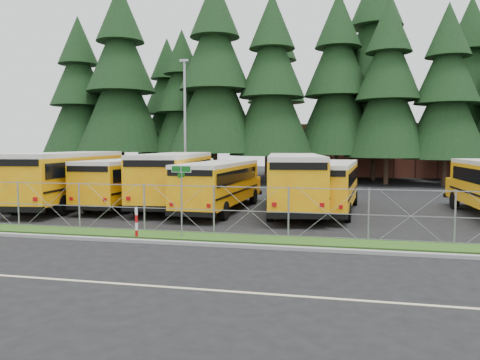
% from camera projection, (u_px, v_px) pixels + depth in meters
% --- Properties ---
extents(ground, '(120.00, 120.00, 0.00)m').
position_uv_depth(ground, '(243.00, 231.00, 19.57)').
color(ground, black).
rests_on(ground, ground).
extents(curb, '(50.00, 0.25, 0.12)m').
position_uv_depth(curb, '(225.00, 245.00, 16.55)').
color(curb, gray).
rests_on(curb, ground).
extents(grass_verge, '(50.00, 1.40, 0.06)m').
position_uv_depth(grass_verge, '(234.00, 238.00, 17.92)').
color(grass_verge, '#264E16').
rests_on(grass_verge, ground).
extents(road_lane_line, '(50.00, 0.12, 0.01)m').
position_uv_depth(road_lane_line, '(177.00, 288.00, 11.79)').
color(road_lane_line, beige).
rests_on(road_lane_line, ground).
extents(chainlink_fence, '(44.00, 0.10, 2.00)m').
position_uv_depth(chainlink_fence, '(238.00, 211.00, 18.53)').
color(chainlink_fence, gray).
rests_on(chainlink_fence, ground).
extents(brick_building, '(22.00, 10.00, 6.00)m').
position_uv_depth(brick_building, '(361.00, 150.00, 56.98)').
color(brick_building, brown).
rests_on(brick_building, ground).
extents(bus_0, '(3.26, 10.26, 2.64)m').
position_uv_depth(bus_0, '(47.00, 182.00, 28.56)').
color(bus_0, orange).
rests_on(bus_0, ground).
extents(bus_1, '(4.14, 12.35, 3.18)m').
position_uv_depth(bus_1, '(70.00, 180.00, 27.26)').
color(bus_1, orange).
rests_on(bus_1, ground).
extents(bus_2, '(2.56, 10.63, 2.78)m').
position_uv_depth(bus_2, '(132.00, 183.00, 27.58)').
color(bus_2, orange).
rests_on(bus_2, ground).
extents(bus_3, '(4.21, 12.14, 3.12)m').
position_uv_depth(bus_3, '(176.00, 180.00, 27.45)').
color(bus_3, orange).
rests_on(bus_3, ground).
extents(bus_4, '(2.77, 10.36, 2.70)m').
position_uv_depth(bus_4, '(221.00, 187.00, 25.40)').
color(bus_4, orange).
rests_on(bus_4, ground).
extents(bus_5, '(4.35, 12.05, 3.09)m').
position_uv_depth(bus_5, '(294.00, 183.00, 25.24)').
color(bus_5, orange).
rests_on(bus_5, ground).
extents(bus_6, '(3.15, 10.49, 2.71)m').
position_uv_depth(bus_6, '(331.00, 187.00, 24.93)').
color(bus_6, orange).
rests_on(bus_6, ground).
extents(street_sign, '(0.84, 0.55, 2.81)m').
position_uv_depth(street_sign, '(181.00, 186.00, 17.97)').
color(street_sign, gray).
rests_on(street_sign, ground).
extents(striped_bollard, '(0.11, 0.11, 1.20)m').
position_uv_depth(striped_bollard, '(136.00, 223.00, 18.11)').
color(striped_bollard, '#B20C0C').
rests_on(striped_bollard, ground).
extents(light_standard, '(0.70, 0.35, 10.14)m').
position_uv_depth(light_standard, '(185.00, 120.00, 36.11)').
color(light_standard, gray).
rests_on(light_standard, ground).
extents(conifer_0, '(7.74, 7.74, 17.11)m').
position_uv_depth(conifer_0, '(79.00, 98.00, 49.43)').
color(conifer_0, black).
rests_on(conifer_0, ground).
extents(conifer_1, '(8.96, 8.96, 19.81)m').
position_uv_depth(conifer_1, '(121.00, 83.00, 47.37)').
color(conifer_1, black).
rests_on(conifer_1, ground).
extents(conifer_2, '(6.94, 6.94, 15.35)m').
position_uv_depth(conifer_2, '(182.00, 105.00, 47.89)').
color(conifer_2, black).
rests_on(conifer_2, ground).
extents(conifer_3, '(8.78, 8.78, 19.42)m').
position_uv_depth(conifer_3, '(215.00, 80.00, 44.17)').
color(conifer_3, black).
rests_on(conifer_3, ground).
extents(conifer_4, '(8.04, 8.04, 17.78)m').
position_uv_depth(conifer_4, '(272.00, 89.00, 43.80)').
color(conifer_4, black).
rests_on(conifer_4, ground).
extents(conifer_5, '(8.27, 8.27, 18.30)m').
position_uv_depth(conifer_5, '(337.00, 87.00, 44.99)').
color(conifer_5, black).
rests_on(conifer_5, ground).
extents(conifer_6, '(7.63, 7.63, 16.87)m').
position_uv_depth(conifer_6, '(388.00, 91.00, 42.20)').
color(conifer_6, black).
rests_on(conifer_6, ground).
extents(conifer_7, '(7.22, 7.22, 15.98)m').
position_uv_depth(conifer_7, '(447.00, 95.00, 40.88)').
color(conifer_7, black).
rests_on(conifer_7, ground).
extents(conifer_10, '(7.16, 7.16, 15.83)m').
position_uv_depth(conifer_10, '(168.00, 108.00, 54.01)').
color(conifer_10, black).
rests_on(conifer_10, ground).
extents(conifer_11, '(8.28, 8.28, 18.30)m').
position_uv_depth(conifer_11, '(276.00, 95.00, 51.83)').
color(conifer_11, black).
rests_on(conifer_11, ground).
extents(conifer_12, '(9.86, 9.86, 21.81)m').
position_uv_depth(conifer_12, '(375.00, 72.00, 47.00)').
color(conifer_12, black).
rests_on(conifer_12, ground).
extents(conifer_13, '(8.37, 8.37, 18.51)m').
position_uv_depth(conifer_13, '(469.00, 89.00, 47.16)').
color(conifer_13, black).
rests_on(conifer_13, ground).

